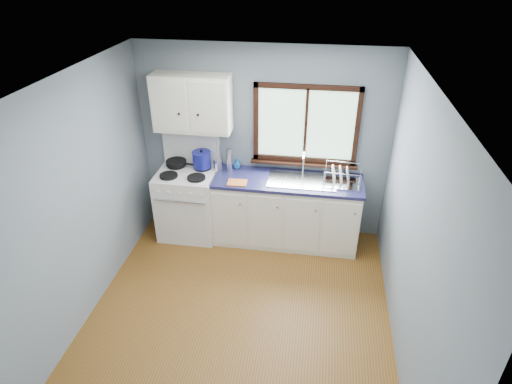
# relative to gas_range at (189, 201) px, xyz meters

# --- Properties ---
(floor) EXTENTS (3.20, 3.60, 0.02)m
(floor) POSITION_rel_gas_range_xyz_m (0.95, -1.47, -0.50)
(floor) COLOR brown
(floor) RESTS_ON ground
(ceiling) EXTENTS (3.20, 3.60, 0.02)m
(ceiling) POSITION_rel_gas_range_xyz_m (0.95, -1.47, 2.02)
(ceiling) COLOR white
(ceiling) RESTS_ON wall_back
(wall_back) EXTENTS (3.20, 0.02, 2.50)m
(wall_back) POSITION_rel_gas_range_xyz_m (0.95, 0.34, 0.76)
(wall_back) COLOR slate
(wall_back) RESTS_ON ground
(wall_left) EXTENTS (0.02, 3.60, 2.50)m
(wall_left) POSITION_rel_gas_range_xyz_m (-0.66, -1.47, 0.76)
(wall_left) COLOR slate
(wall_left) RESTS_ON ground
(wall_right) EXTENTS (0.02, 3.60, 2.50)m
(wall_right) POSITION_rel_gas_range_xyz_m (2.56, -1.47, 0.76)
(wall_right) COLOR slate
(wall_right) RESTS_ON ground
(gas_range) EXTENTS (0.76, 0.69, 1.36)m
(gas_range) POSITION_rel_gas_range_xyz_m (0.00, 0.00, 0.00)
(gas_range) COLOR white
(gas_range) RESTS_ON floor
(base_cabinets) EXTENTS (1.85, 0.60, 0.88)m
(base_cabinets) POSITION_rel_gas_range_xyz_m (1.31, 0.02, -0.08)
(base_cabinets) COLOR white
(base_cabinets) RESTS_ON floor
(countertop) EXTENTS (1.89, 0.64, 0.04)m
(countertop) POSITION_rel_gas_range_xyz_m (1.31, 0.02, 0.41)
(countertop) COLOR #181942
(countertop) RESTS_ON base_cabinets
(sink) EXTENTS (0.84, 0.46, 0.44)m
(sink) POSITION_rel_gas_range_xyz_m (1.49, 0.02, 0.37)
(sink) COLOR silver
(sink) RESTS_ON countertop
(window) EXTENTS (1.36, 0.10, 1.03)m
(window) POSITION_rel_gas_range_xyz_m (1.48, 0.30, 0.98)
(window) COLOR #9EC6A8
(window) RESTS_ON wall_back
(upper_cabinets) EXTENTS (0.95, 0.35, 0.70)m
(upper_cabinets) POSITION_rel_gas_range_xyz_m (0.10, 0.15, 1.31)
(upper_cabinets) COLOR white
(upper_cabinets) RESTS_ON wall_back
(skillet) EXTENTS (0.42, 0.30, 0.05)m
(skillet) POSITION_rel_gas_range_xyz_m (-0.17, 0.14, 0.49)
(skillet) COLOR black
(skillet) RESTS_ON gas_range
(stockpot) EXTENTS (0.26, 0.26, 0.24)m
(stockpot) POSITION_rel_gas_range_xyz_m (0.18, 0.12, 0.57)
(stockpot) COLOR navy
(stockpot) RESTS_ON gas_range
(utensil_crock) EXTENTS (0.15, 0.15, 0.40)m
(utensil_crock) POSITION_rel_gas_range_xyz_m (0.40, 0.14, 0.51)
(utensil_crock) COLOR silver
(utensil_crock) RESTS_ON countertop
(thermos) EXTENTS (0.09, 0.09, 0.31)m
(thermos) POSITION_rel_gas_range_xyz_m (0.54, 0.13, 0.58)
(thermos) COLOR silver
(thermos) RESTS_ON countertop
(soap_bottle) EXTENTS (0.10, 0.10, 0.23)m
(soap_bottle) POSITION_rel_gas_range_xyz_m (0.63, 0.19, 0.54)
(soap_bottle) COLOR #1857A2
(soap_bottle) RESTS_ON countertop
(dish_towel) EXTENTS (0.24, 0.18, 0.02)m
(dish_towel) POSITION_rel_gas_range_xyz_m (0.70, -0.18, 0.44)
(dish_towel) COLOR orange
(dish_towel) RESTS_ON countertop
(dish_rack) EXTENTS (0.47, 0.37, 0.24)m
(dish_rack) POSITION_rel_gas_range_xyz_m (1.97, 0.02, 0.49)
(dish_rack) COLOR silver
(dish_rack) RESTS_ON countertop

